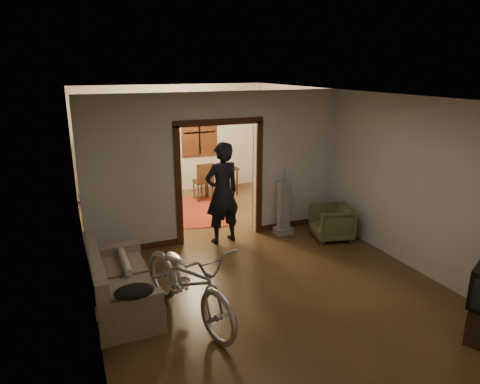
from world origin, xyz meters
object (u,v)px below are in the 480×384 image
sofa (121,279)px  armchair (331,222)px  locker (132,167)px  bicycle (188,281)px  person (222,193)px  desk (219,181)px

sofa → armchair: (4.09, 0.95, -0.08)m
locker → armchair: bearing=-52.8°
bicycle → sofa: bearing=123.8°
person → locker: bearing=-80.0°
armchair → bicycle: bearing=-50.4°
armchair → desk: (-0.99, 3.67, 0.02)m
bicycle → desk: (2.33, 5.28, -0.20)m
bicycle → armchair: bicycle is taller
sofa → person: (2.10, 1.62, 0.55)m
bicycle → person: bearing=44.0°
person → desk: (1.01, 3.00, -0.62)m
sofa → bicycle: bearing=-41.5°
bicycle → desk: bearing=50.3°
locker → desk: (2.18, -0.18, -0.54)m
desk → armchair: bearing=-85.1°
sofa → person: person is taller
sofa → person: 2.71m
sofa → person: bearing=36.5°
locker → desk: size_ratio=1.88×
person → desk: 3.22m
sofa → armchair: 4.20m
person → locker: 3.38m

